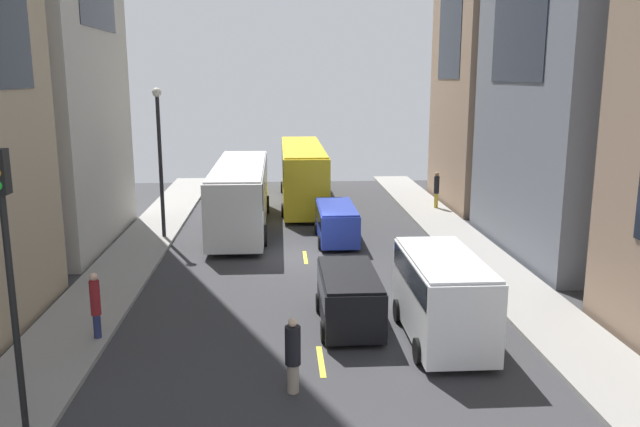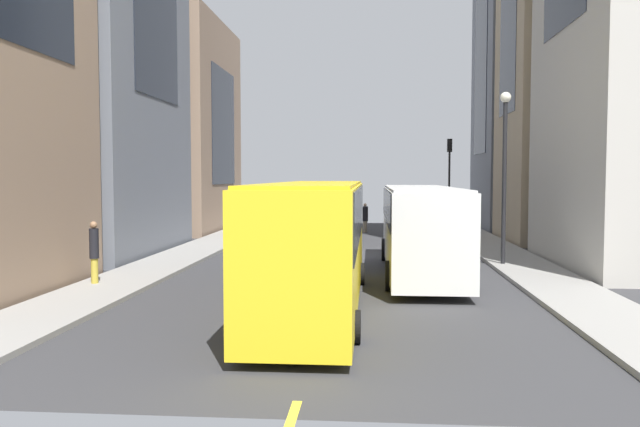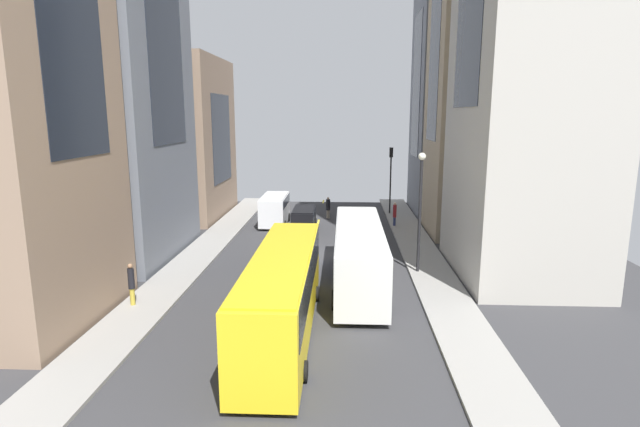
# 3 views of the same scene
# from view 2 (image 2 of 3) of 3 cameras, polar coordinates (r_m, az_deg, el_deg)

# --- Properties ---
(ground_plane) EXTENTS (41.60, 41.60, 0.00)m
(ground_plane) POSITION_cam_2_polar(r_m,az_deg,el_deg) (30.64, 2.32, -3.71)
(ground_plane) COLOR #333335
(sidewalk_west) EXTENTS (2.62, 44.00, 0.15)m
(sidewalk_west) POSITION_cam_2_polar(r_m,az_deg,el_deg) (31.24, 16.20, -3.56)
(sidewalk_west) COLOR gray
(sidewalk_west) RESTS_ON ground
(sidewalk_east) EXTENTS (2.62, 44.00, 0.15)m
(sidewalk_east) POSITION_cam_2_polar(r_m,az_deg,el_deg) (31.82, -11.31, -3.37)
(sidewalk_east) COLOR gray
(sidewalk_east) RESTS_ON ground
(lane_stripe_0) EXTENTS (0.16, 2.00, 0.01)m
(lane_stripe_0) POSITION_cam_2_polar(r_m,az_deg,el_deg) (51.53, 3.26, -0.82)
(lane_stripe_0) COLOR yellow
(lane_stripe_0) RESTS_ON ground
(lane_stripe_1) EXTENTS (0.16, 2.00, 0.01)m
(lane_stripe_1) POSITION_cam_2_polar(r_m,az_deg,el_deg) (41.07, 2.91, -1.90)
(lane_stripe_1) COLOR yellow
(lane_stripe_1) RESTS_ON ground
(lane_stripe_2) EXTENTS (0.16, 2.00, 0.01)m
(lane_stripe_2) POSITION_cam_2_polar(r_m,az_deg,el_deg) (30.64, 2.32, -3.70)
(lane_stripe_2) COLOR yellow
(lane_stripe_2) RESTS_ON ground
(lane_stripe_3) EXTENTS (0.16, 2.00, 0.01)m
(lane_stripe_3) POSITION_cam_2_polar(r_m,az_deg,el_deg) (20.27, 1.11, -7.35)
(lane_stripe_3) COLOR yellow
(lane_stripe_3) RESTS_ON ground
(lane_stripe_4) EXTENTS (0.16, 2.00, 0.01)m
(lane_stripe_4) POSITION_cam_2_polar(r_m,az_deg,el_deg) (10.18, -2.72, -18.37)
(lane_stripe_4) COLOR yellow
(lane_stripe_4) RESTS_ON ground
(building_west_0) EXTENTS (9.29, 8.69, 23.89)m
(building_west_0) POSITION_cam_2_polar(r_m,az_deg,el_deg) (49.03, 19.69, 12.77)
(building_west_0) COLOR slate
(building_west_0) RESTS_ON ground
(building_east_0) EXTENTS (9.76, 11.80, 14.34)m
(building_east_0) POSITION_cam_2_polar(r_m,az_deg,el_deg) (46.12, -14.56, 7.49)
(building_east_0) COLOR #937760
(building_east_0) RESTS_ON ground
(city_bus_white) EXTENTS (2.80, 12.08, 3.35)m
(city_bus_white) POSITION_cam_2_polar(r_m,az_deg,el_deg) (24.73, 8.96, -0.77)
(city_bus_white) COLOR silver
(city_bus_white) RESTS_ON ground
(streetcar_yellow) EXTENTS (2.70, 12.60, 3.59)m
(streetcar_yellow) POSITION_cam_2_polar(r_m,az_deg,el_deg) (18.23, -0.35, -1.83)
(streetcar_yellow) COLOR yellow
(streetcar_yellow) RESTS_ON ground
(delivery_van_white) EXTENTS (2.25, 5.04, 2.58)m
(delivery_van_white) POSITION_cam_2_polar(r_m,az_deg,el_deg) (39.96, -2.43, 0.12)
(delivery_van_white) COLOR white
(delivery_van_white) RESTS_ON ground
(car_blue_0) EXTENTS (1.92, 4.62, 1.72)m
(car_blue_0) POSITION_cam_2_polar(r_m,az_deg,el_deg) (27.88, -1.22, -2.30)
(car_blue_0) COLOR #2338AD
(car_blue_0) RESTS_ON ground
(car_black_1) EXTENTS (1.95, 4.06, 1.72)m
(car_black_1) POSITION_cam_2_polar(r_m,az_deg,el_deg) (38.40, 1.21, -0.76)
(car_black_1) COLOR black
(car_black_1) RESTS_ON ground
(pedestrian_waiting_curb) EXTENTS (0.31, 0.31, 2.10)m
(pedestrian_waiting_curb) POSITION_cam_2_polar(r_m,az_deg,el_deg) (22.80, -19.59, -3.09)
(pedestrian_waiting_curb) COLOR gold
(pedestrian_waiting_curb) RESTS_ON ground
(pedestrian_crossing_mid) EXTENTS (0.39, 0.39, 1.95)m
(pedestrian_crossing_mid) POSITION_cam_2_polar(r_m,az_deg,el_deg) (42.69, 4.07, -0.33)
(pedestrian_crossing_mid) COLOR gray
(pedestrian_crossing_mid) RESTS_ON ground
(pedestrian_walking_far) EXTENTS (0.30, 0.30, 1.99)m
(pedestrian_walking_far) POSITION_cam_2_polar(r_m,az_deg,el_deg) (39.57, 12.29, -0.40)
(pedestrian_walking_far) COLOR navy
(pedestrian_walking_far) RESTS_ON ground
(traffic_light_near_corner) EXTENTS (0.32, 0.44, 6.18)m
(traffic_light_near_corner) POSITION_cam_2_polar(r_m,az_deg,el_deg) (44.84, 11.52, 4.14)
(traffic_light_near_corner) COLOR black
(traffic_light_near_corner) RESTS_ON ground
(streetlamp_near) EXTENTS (0.44, 0.44, 7.06)m
(streetlamp_near) POSITION_cam_2_polar(r_m,az_deg,el_deg) (27.28, 16.22, 4.71)
(streetlamp_near) COLOR black
(streetlamp_near) RESTS_ON ground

